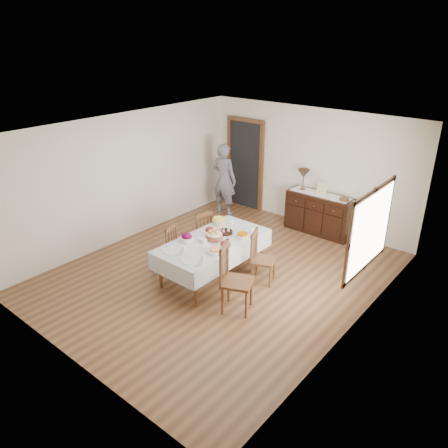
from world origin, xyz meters
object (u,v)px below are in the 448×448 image
Objects in this scene: dining_table at (213,245)px; chair_right_far at (261,257)px; chair_left_near at (166,248)px; chair_right_near at (234,278)px; sideboard at (319,214)px; chair_left_far at (201,232)px; person at (224,177)px; table_lamp at (304,174)px.

chair_right_far is at bearing 28.31° from dining_table.
chair_right_near is (1.68, -0.17, 0.09)m from chair_left_near.
chair_left_far is at bearing -118.95° from sideboard.
person reaches higher than chair_left_near.
person reaches higher than sideboard.
chair_right_far is 2.48m from sideboard.
chair_right_far is (-0.16, 0.95, -0.08)m from chair_right_near.
chair_left_near is 0.51× the size of person.
chair_left_near is 0.64× the size of sideboard.
dining_table is 2.24× the size of chair_left_near.
person is (-2.26, -0.48, 0.47)m from sideboard.
chair_left_far is at bearing -109.51° from table_lamp.
dining_table is 0.93m from chair_left_far.
chair_left_far is 2.62m from table_lamp.
chair_left_near is at bearing -152.48° from dining_table.
person is at bearing 30.68° from chair_right_far.
person is (-0.95, 2.78, 0.44)m from chair_left_near.
chair_left_near is 1.69m from chair_right_near.
table_lamp is at bearing 89.09° from dining_table.
dining_table is 1.87× the size of chair_right_near.
person is 1.90m from table_lamp.
dining_table is at bearing 102.01° from chair_left_near.
table_lamp is (1.80, 0.50, 0.32)m from person.
chair_right_near reaches higher than chair_left_near.
sideboard is 2.36m from person.
person reaches higher than chair_right_far.
chair_left_near is 2.97m from person.
chair_left_far is 2.15m from person.
chair_right_near is 3.60m from table_lamp.
person is (-2.47, 1.99, 0.43)m from chair_right_far.
chair_right_far reaches higher than sideboard.
person reaches higher than table_lamp.
chair_left_near is 3.47m from table_lamp.
chair_right_near reaches higher than dining_table.
chair_left_far is at bearing 33.03° from chair_right_near.
chair_right_far is 0.52× the size of person.
dining_table is 2.94m from table_lamp.
person is (-1.73, 2.38, 0.29)m from dining_table.
dining_table is 0.89m from chair_left_near.
person reaches higher than dining_table.
person is 3.95× the size of table_lamp.
sideboard is (0.54, 2.86, -0.19)m from dining_table.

